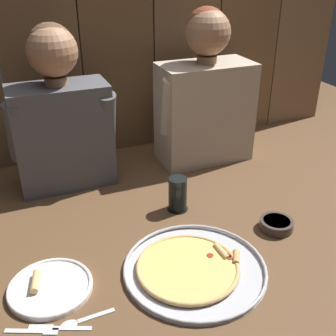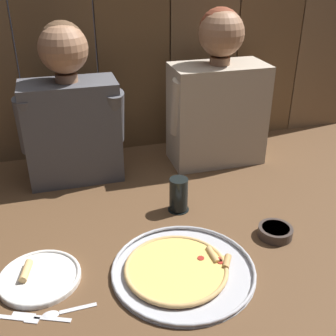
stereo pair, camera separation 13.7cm
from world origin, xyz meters
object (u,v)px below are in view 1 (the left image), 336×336
diner_right (205,95)px  dipping_bowl (276,224)px  pizza_tray (193,267)px  diner_left (60,115)px  drinking_glass (178,194)px  dinner_plate (50,287)px

diner_right → dipping_bowl: bearing=-91.6°
pizza_tray → dipping_bowl: dipping_bowl is taller
diner_left → dipping_bowl: bearing=-44.9°
drinking_glass → diner_left: bearing=133.4°
drinking_glass → dipping_bowl: drinking_glass is taller
dinner_plate → dipping_bowl: size_ratio=2.08×
dinner_plate → diner_right: bearing=37.6°
drinking_glass → dipping_bowl: 0.35m
drinking_glass → diner_left: 0.52m
dinner_plate → dipping_bowl: 0.73m
pizza_tray → diner_right: size_ratio=0.65×
dipping_bowl → diner_left: 0.85m
pizza_tray → dinner_plate: bearing=169.0°
dipping_bowl → diner_left: diner_left is taller
pizza_tray → dipping_bowl: size_ratio=3.75×
pizza_tray → drinking_glass: size_ratio=3.34×
dipping_bowl → diner_left: size_ratio=0.18×
dinner_plate → diner_left: bearing=75.0°
dinner_plate → drinking_glass: bearing=26.2°
pizza_tray → diner_right: (0.36, 0.65, 0.28)m
dipping_bowl → diner_right: (0.02, 0.57, 0.27)m
drinking_glass → dipping_bowl: size_ratio=1.12×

